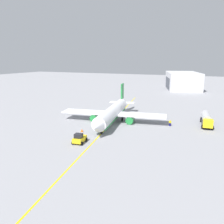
# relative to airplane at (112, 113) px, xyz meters

# --- Properties ---
(ground_plane) EXTENTS (400.00, 400.00, 0.00)m
(ground_plane) POSITION_rel_airplane_xyz_m (0.51, 0.09, -2.60)
(ground_plane) COLOR #939399
(airplane) EXTENTS (33.07, 30.48, 9.56)m
(airplane) POSITION_rel_airplane_xyz_m (0.00, 0.00, 0.00)
(airplane) COLOR white
(airplane) RESTS_ON ground
(fuel_tanker) EXTENTS (11.00, 3.65, 3.15)m
(fuel_tanker) POSITION_rel_airplane_xyz_m (-7.29, 24.77, -0.87)
(fuel_tanker) COLOR #2D2D33
(fuel_tanker) RESTS_ON ground
(pushback_tug) EXTENTS (3.85, 2.76, 2.20)m
(pushback_tug) POSITION_rel_airplane_xyz_m (18.36, 0.31, -1.60)
(pushback_tug) COLOR yellow
(pushback_tug) RESTS_ON ground
(refueling_worker) EXTENTS (0.63, 0.62, 1.71)m
(refueling_worker) POSITION_rel_airplane_xyz_m (-2.37, 15.87, -1.78)
(refueling_worker) COLOR navy
(refueling_worker) RESTS_ON ground
(safety_cone_nose) EXTENTS (0.67, 0.67, 0.74)m
(safety_cone_nose) POSITION_rel_airplane_xyz_m (11.50, -3.22, -2.23)
(safety_cone_nose) COLOR #F2590F
(safety_cone_nose) RESTS_ON ground
(distant_hangar) EXTENTS (35.40, 25.22, 9.87)m
(distant_hangar) POSITION_rel_airplane_xyz_m (-84.36, 8.60, 2.32)
(distant_hangar) COLOR silver
(distant_hangar) RESTS_ON ground
(taxi_line_marking) EXTENTS (86.86, 14.89, 0.01)m
(taxi_line_marking) POSITION_rel_airplane_xyz_m (0.51, 0.09, -2.60)
(taxi_line_marking) COLOR yellow
(taxi_line_marking) RESTS_ON ground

